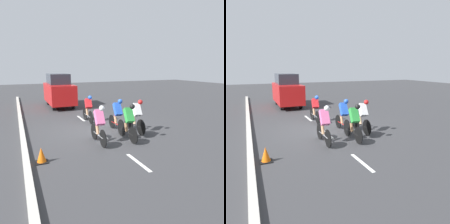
% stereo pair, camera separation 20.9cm
% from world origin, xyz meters
% --- Properties ---
extents(ground_plane, '(60.00, 60.00, 0.00)m').
position_xyz_m(ground_plane, '(0.00, 0.00, 0.00)').
color(ground_plane, '#38383A').
extents(lane_stripe_near, '(0.12, 1.40, 0.01)m').
position_xyz_m(lane_stripe_near, '(0.00, 4.04, 0.00)').
color(lane_stripe_near, white).
rests_on(lane_stripe_near, ground).
extents(lane_stripe_mid, '(0.12, 1.40, 0.01)m').
position_xyz_m(lane_stripe_mid, '(0.00, 0.84, 0.00)').
color(lane_stripe_mid, white).
rests_on(lane_stripe_mid, ground).
extents(lane_stripe_far, '(0.12, 1.40, 0.01)m').
position_xyz_m(lane_stripe_far, '(0.00, -2.36, 0.00)').
color(lane_stripe_far, white).
rests_on(lane_stripe_far, ground).
extents(curb, '(0.20, 27.11, 0.14)m').
position_xyz_m(curb, '(3.20, 0.84, 0.07)').
color(curb, '#B7B2A8').
rests_on(curb, ground).
extents(cyclist_red, '(0.37, 1.73, 1.46)m').
position_xyz_m(cyclist_red, '(-0.15, -1.44, 0.76)').
color(cyclist_red, black).
rests_on(cyclist_red, ground).
extents(cyclist_white, '(0.37, 1.74, 1.53)m').
position_xyz_m(cyclist_white, '(-1.52, 1.26, 0.79)').
color(cyclist_white, black).
rests_on(cyclist_white, ground).
extents(cyclist_pink, '(0.35, 1.66, 1.54)m').
position_xyz_m(cyclist_pink, '(0.51, 1.96, 0.80)').
color(cyclist_pink, black).
rests_on(cyclist_pink, ground).
extents(cyclist_green, '(0.36, 1.68, 1.53)m').
position_xyz_m(cyclist_green, '(-0.70, 2.05, 0.79)').
color(cyclist_green, black).
rests_on(cyclist_green, ground).
extents(cyclist_blue, '(0.36, 1.67, 1.53)m').
position_xyz_m(cyclist_blue, '(-0.84, 0.72, 0.80)').
color(cyclist_blue, black).
rests_on(cyclist_blue, ground).
extents(support_car, '(1.70, 4.07, 2.41)m').
position_xyz_m(support_car, '(0.37, -6.76, 1.18)').
color(support_car, black).
rests_on(support_car, ground).
extents(traffic_cone, '(0.36, 0.36, 0.49)m').
position_xyz_m(traffic_cone, '(2.75, 2.82, 0.24)').
color(traffic_cone, black).
rests_on(traffic_cone, ground).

